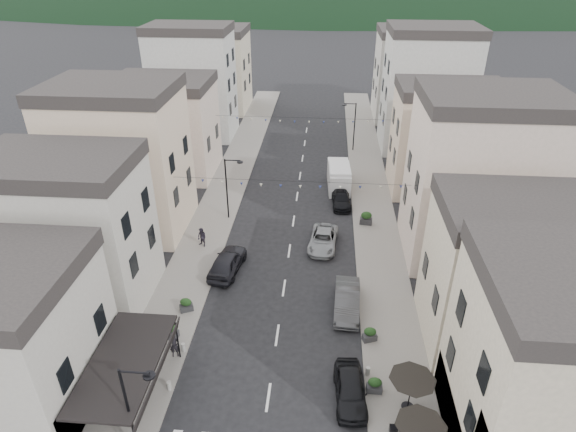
# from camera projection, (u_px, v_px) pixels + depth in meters

# --- Properties ---
(sidewalk_left) EXTENTS (4.00, 76.00, 0.12)m
(sidewalk_left) POSITION_uv_depth(u_px,v_px,m) (226.00, 189.00, 50.35)
(sidewalk_left) COLOR slate
(sidewalk_left) RESTS_ON ground
(sidewalk_right) EXTENTS (4.00, 76.00, 0.12)m
(sidewalk_right) POSITION_uv_depth(u_px,v_px,m) (371.00, 194.00, 49.28)
(sidewalk_right) COLOR slate
(sidewalk_right) RESTS_ON ground
(bistro_building) EXTENTS (10.00, 8.00, 10.00)m
(bistro_building) POSITION_uv_depth(u_px,v_px,m) (574.00, 380.00, 22.09)
(bistro_building) COLOR #B4A88F
(bistro_building) RESTS_ON ground
(boutique_awning) EXTENTS (3.77, 7.50, 3.28)m
(boutique_awning) POSITION_uv_depth(u_px,v_px,m) (129.00, 363.00, 25.43)
(boutique_awning) COLOR black
(boutique_awning) RESTS_ON ground
(buildings_row_left) EXTENTS (10.20, 54.16, 14.00)m
(buildings_row_left) POSITION_uv_depth(u_px,v_px,m) (170.00, 114.00, 52.83)
(buildings_row_left) COLOR #AFAAA1
(buildings_row_left) RESTS_ON ground
(buildings_row_right) EXTENTS (10.20, 54.16, 14.50)m
(buildings_row_right) POSITION_uv_depth(u_px,v_px,m) (441.00, 123.00, 49.67)
(buildings_row_right) COLOR #B4A88F
(buildings_row_right) RESTS_ON ground
(cafe_terrace) EXTENTS (2.50, 8.10, 2.53)m
(cafe_terrace) POSITION_uv_depth(u_px,v_px,m) (420.00, 430.00, 22.84)
(cafe_terrace) COLOR black
(cafe_terrace) RESTS_ON ground
(streetlamp_left_near) EXTENTS (1.70, 0.56, 6.00)m
(streetlamp_left_near) POSITION_uv_depth(u_px,v_px,m) (133.00, 405.00, 22.44)
(streetlamp_left_near) COLOR black
(streetlamp_left_near) RESTS_ON ground
(streetlamp_left_far) EXTENTS (1.70, 0.56, 6.00)m
(streetlamp_left_far) POSITION_uv_depth(u_px,v_px,m) (229.00, 183.00, 43.23)
(streetlamp_left_far) COLOR black
(streetlamp_left_far) RESTS_ON ground
(streetlamp_right_far) EXTENTS (1.70, 0.56, 6.00)m
(streetlamp_right_far) POSITION_uv_depth(u_px,v_px,m) (352.00, 122.00, 58.00)
(streetlamp_right_far) COLOR black
(streetlamp_right_far) RESTS_ON ground
(bollards) EXTENTS (11.66, 10.26, 0.60)m
(bollards) POSITION_uv_depth(u_px,v_px,m) (267.00, 400.00, 26.68)
(bollards) COLOR gray
(bollards) RESTS_ON ground
(bunting_near) EXTENTS (19.00, 0.28, 0.62)m
(bunting_near) POSITION_uv_depth(u_px,v_px,m) (290.00, 185.00, 38.39)
(bunting_near) COLOR black
(bunting_near) RESTS_ON ground
(bunting_far) EXTENTS (19.00, 0.28, 0.62)m
(bunting_far) POSITION_uv_depth(u_px,v_px,m) (302.00, 121.00, 52.25)
(bunting_far) COLOR black
(bunting_far) RESTS_ON ground
(parked_car_a) EXTENTS (1.98, 4.37, 1.46)m
(parked_car_a) POSITION_uv_depth(u_px,v_px,m) (350.00, 389.00, 26.92)
(parked_car_a) COLOR black
(parked_car_a) RESTS_ON ground
(parked_car_b) EXTENTS (1.90, 4.96, 1.61)m
(parked_car_b) POSITION_uv_depth(u_px,v_px,m) (347.00, 301.00, 33.47)
(parked_car_b) COLOR #39393B
(parked_car_b) RESTS_ON ground
(parked_car_c) EXTENTS (2.72, 5.08, 1.36)m
(parked_car_c) POSITION_uv_depth(u_px,v_px,m) (323.00, 240.00, 40.59)
(parked_car_c) COLOR gray
(parked_car_c) RESTS_ON ground
(parked_car_d) EXTENTS (2.06, 4.48, 1.27)m
(parked_car_d) POSITION_uv_depth(u_px,v_px,m) (341.00, 199.00, 47.12)
(parked_car_d) COLOR black
(parked_car_d) RESTS_ON ground
(parked_car_e) EXTENTS (2.67, 5.20, 1.69)m
(parked_car_e) POSITION_uv_depth(u_px,v_px,m) (227.00, 262.00, 37.46)
(parked_car_e) COLOR black
(parked_car_e) RESTS_ON ground
(delivery_van) EXTENTS (2.43, 5.56, 2.62)m
(delivery_van) POSITION_uv_depth(u_px,v_px,m) (339.00, 176.00, 50.13)
(delivery_van) COLOR silver
(delivery_van) RESTS_ON ground
(pedestrian_a) EXTENTS (0.69, 0.54, 1.67)m
(pedestrian_a) POSITION_uv_depth(u_px,v_px,m) (174.00, 346.00, 29.52)
(pedestrian_a) COLOR black
(pedestrian_a) RESTS_ON sidewalk_left
(pedestrian_b) EXTENTS (1.04, 0.97, 1.70)m
(pedestrian_b) POSITION_uv_depth(u_px,v_px,m) (202.00, 237.00, 40.35)
(pedestrian_b) COLOR #26212D
(pedestrian_b) RESTS_ON sidewalk_left
(planter_la) EXTENTS (1.11, 0.71, 1.17)m
(planter_la) POSITION_uv_depth(u_px,v_px,m) (170.00, 331.00, 31.04)
(planter_la) COLOR #323335
(planter_la) RESTS_ON sidewalk_left
(planter_lb) EXTENTS (1.04, 0.83, 1.03)m
(planter_lb) POSITION_uv_depth(u_px,v_px,m) (186.00, 305.00, 33.37)
(planter_lb) COLOR #2A2A2C
(planter_lb) RESTS_ON sidewalk_left
(planter_ra) EXTENTS (0.91, 0.51, 1.00)m
(planter_ra) POSITION_uv_depth(u_px,v_px,m) (375.00, 385.00, 27.32)
(planter_ra) COLOR #313234
(planter_ra) RESTS_ON sidewalk_right
(planter_rb) EXTENTS (1.02, 0.78, 1.01)m
(planter_rb) POSITION_uv_depth(u_px,v_px,m) (370.00, 334.00, 30.86)
(planter_rb) COLOR #313134
(planter_rb) RESTS_ON sidewalk_right
(planter_rc) EXTENTS (1.16, 0.72, 1.24)m
(planter_rc) POSITION_uv_depth(u_px,v_px,m) (366.00, 218.00, 43.69)
(planter_rc) COLOR #29292B
(planter_rc) RESTS_ON sidewalk_right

